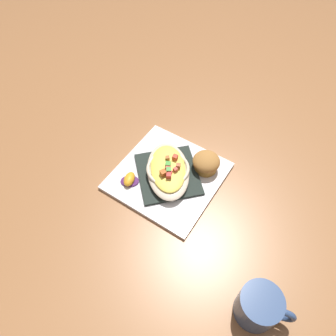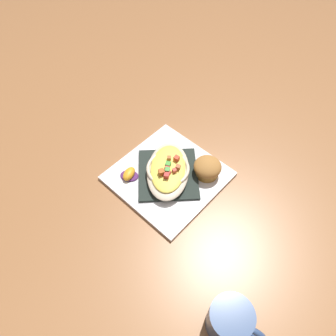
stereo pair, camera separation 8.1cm
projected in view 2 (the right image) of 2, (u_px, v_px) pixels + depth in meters
ground_plane at (168, 177)px, 0.84m from camera, size 2.60×2.60×0.00m
square_plate at (168, 176)px, 0.84m from camera, size 0.28×0.28×0.01m
folded_napkin at (168, 174)px, 0.83m from camera, size 0.22×0.22×0.01m
gratin_dish at (168, 169)px, 0.82m from camera, size 0.21×0.20×0.04m
muffin at (207, 168)px, 0.82m from camera, size 0.07×0.07×0.05m
orange_garnish at (129, 174)px, 0.83m from camera, size 0.06×0.06×0.02m
coffee_mug at (230, 321)px, 0.60m from camera, size 0.08×0.11×0.08m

